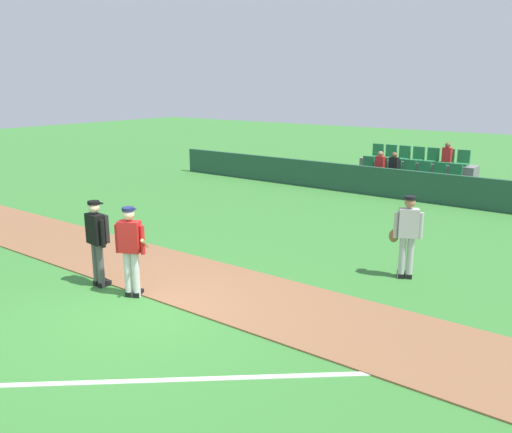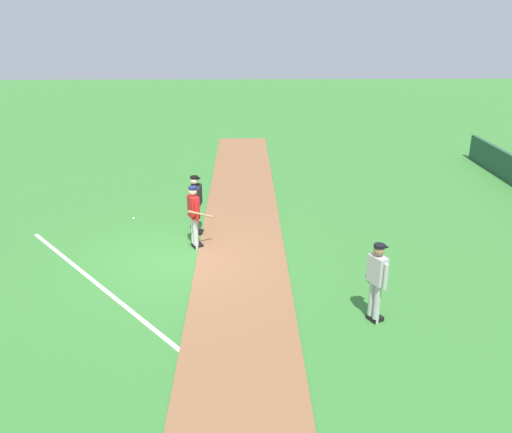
{
  "view_description": "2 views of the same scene",
  "coord_description": "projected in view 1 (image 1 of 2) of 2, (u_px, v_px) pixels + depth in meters",
  "views": [
    {
      "loc": [
        6.89,
        -5.72,
        3.97
      ],
      "look_at": [
        0.41,
        2.98,
        1.21
      ],
      "focal_mm": 36.79,
      "sensor_mm": 36.0,
      "label": 1
    },
    {
      "loc": [
        12.71,
        1.78,
        6.06
      ],
      "look_at": [
        -0.1,
        2.06,
        1.09
      ],
      "focal_mm": 36.93,
      "sensor_mm": 36.0,
      "label": 2
    }
  ],
  "objects": [
    {
      "name": "foul_line_chalk",
      "position": [
        256.0,
        377.0,
        7.29
      ],
      "size": [
        9.24,
        7.81,
        0.01
      ],
      "primitive_type": "cube",
      "rotation": [
        0.0,
        0.0,
        0.7
      ],
      "color": "white",
      "rests_on": "ground"
    },
    {
      "name": "stadium_bleachers",
      "position": [
        412.0,
        179.0,
        19.66
      ],
      "size": [
        4.45,
        2.1,
        1.9
      ],
      "color": "slate",
      "rests_on": "ground"
    },
    {
      "name": "batter_red_jersey",
      "position": [
        131.0,
        248.0,
        9.83
      ],
      "size": [
        0.75,
        0.7,
        1.76
      ],
      "color": "silver",
      "rests_on": "ground"
    },
    {
      "name": "runner_grey_jersey",
      "position": [
        407.0,
        234.0,
        10.79
      ],
      "size": [
        0.64,
        0.43,
        1.76
      ],
      "color": "#B2B2B2",
      "rests_on": "ground"
    },
    {
      "name": "infield_dirt_path",
      "position": [
        202.0,
        283.0,
        10.71
      ],
      "size": [
        28.0,
        2.35,
        0.03
      ],
      "primitive_type": "cube",
      "color": "brown",
      "rests_on": "ground"
    },
    {
      "name": "umpire_home_plate",
      "position": [
        97.0,
        238.0,
        10.35
      ],
      "size": [
        0.59,
        0.33,
        1.76
      ],
      "color": "#4C4C4C",
      "rests_on": "ground"
    },
    {
      "name": "ground_plane",
      "position": [
        139.0,
        311.0,
        9.41
      ],
      "size": [
        80.0,
        80.0,
        0.0
      ],
      "primitive_type": "plane",
      "color": "#387A33"
    },
    {
      "name": "dugout_fence",
      "position": [
        397.0,
        184.0,
        18.52
      ],
      "size": [
        20.0,
        0.16,
        1.04
      ],
      "primitive_type": "cube",
      "color": "#234C38",
      "rests_on": "ground"
    }
  ]
}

